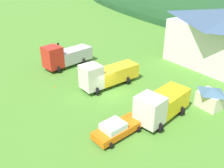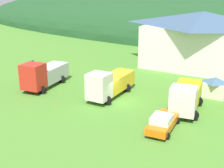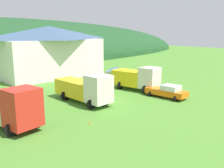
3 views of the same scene
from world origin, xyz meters
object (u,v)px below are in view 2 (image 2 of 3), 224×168
Objects in this scene: service_pickup_orange at (163,122)px; traffic_light_west at (33,70)px; heavy_rig_striped at (109,83)px; crane_truck_red at (43,74)px; flatbed_truck_yellow at (186,96)px; depot_building at (202,40)px; play_shed_cream at (215,87)px; traffic_cone_near_pickup at (55,106)px; traffic_cone_mid_row at (92,82)px.

traffic_light_west is at bearing -104.79° from service_pickup_orange.
crane_truck_red is at bearing -83.09° from heavy_rig_striped.
flatbed_truck_yellow is (9.37, 0.30, 0.03)m from heavy_rig_striped.
heavy_rig_striped is at bearing -107.62° from depot_building.
depot_building is 2.63× the size of flatbed_truck_yellow.
flatbed_truck_yellow is 5.45m from service_pickup_orange.
traffic_cone_near_pickup is (-14.85, -12.32, -1.27)m from play_shed_cream.
play_shed_cream is 4.53× the size of traffic_cone_mid_row.
crane_truck_red reaches higher than heavy_rig_striped.
traffic_light_west is at bearing -82.48° from heavy_rig_striped.
crane_truck_red is at bearing -127.34° from depot_building.
crane_truck_red is 6.80m from traffic_cone_mid_row.
depot_building is 3.49× the size of service_pickup_orange.
traffic_cone_near_pickup is at bearing -75.16° from flatbed_truck_yellow.
depot_building is 32.44× the size of traffic_cone_near_pickup.
heavy_rig_striped is 14.33× the size of traffic_cone_near_pickup.
depot_building is 26.51m from traffic_cone_near_pickup.
depot_building is at bearing 113.48° from play_shed_cream.
crane_truck_red is 7.24m from traffic_cone_near_pickup.
traffic_light_west is (-21.77, -8.28, 0.95)m from play_shed_cream.
traffic_light_west is (-10.71, -1.67, 0.50)m from heavy_rig_striped.
depot_building reaches higher than traffic_cone_near_pickup.
traffic_light_west reaches higher than flatbed_truck_yellow.
traffic_cone_near_pickup is 9.41m from traffic_cone_mid_row.
traffic_light_west is at bearing -159.17° from play_shed_cream.
play_shed_cream is at bearing 119.56° from heavy_rig_striped.
crane_truck_red reaches higher than traffic_cone_mid_row.
traffic_cone_near_pickup is at bearing -111.77° from depot_building.
traffic_light_west is 8.31m from traffic_cone_near_pickup.
traffic_cone_mid_row is at bearing 131.10° from crane_truck_red.
traffic_cone_near_pickup is at bearing -92.12° from service_pickup_orange.
heavy_rig_striped is 2.31× the size of traffic_light_west.
flatbed_truck_yellow is 20.18m from traffic_light_west.
crane_truck_red is 13.00× the size of traffic_cone_mid_row.
play_shed_cream is 6.56m from flatbed_truck_yellow.
traffic_cone_near_pickup is (-12.75, -0.64, -0.83)m from service_pickup_orange.
traffic_cone_mid_row reaches higher than traffic_cone_near_pickup.
crane_truck_red is 14.09× the size of traffic_cone_near_pickup.
crane_truck_red is at bearing -158.63° from play_shed_cream.
play_shed_cream is 4.92× the size of traffic_cone_near_pickup.
flatbed_truck_yellow is (3.49, -18.23, -2.91)m from depot_building.
depot_building is 2.26× the size of heavy_rig_striped.
depot_building is 19.67m from heavy_rig_striped.
depot_building is at bearing 53.85° from traffic_cone_mid_row.
flatbed_truck_yellow is 2.00× the size of traffic_light_west.
heavy_rig_striped is at bearing 90.04° from crane_truck_red.
crane_truck_red is 0.98× the size of heavy_rig_striped.
play_shed_cream is at bearing 10.54° from traffic_cone_mid_row.
crane_truck_red is at bearing 12.75° from traffic_light_west.
depot_building is 25.16m from crane_truck_red.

